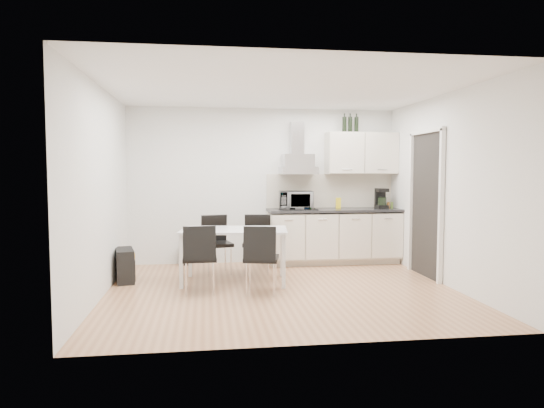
{
  "coord_description": "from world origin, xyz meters",
  "views": [
    {
      "loc": [
        -0.97,
        -6.15,
        1.57
      ],
      "look_at": [
        -0.07,
        0.44,
        1.1
      ],
      "focal_mm": 32.0,
      "sensor_mm": 36.0,
      "label": 1
    }
  ],
  "objects_px": {
    "chair_near_left": "(200,259)",
    "guitar_amp": "(125,265)",
    "chair_near_right": "(261,259)",
    "kitchenette": "(335,214)",
    "chair_far_right": "(257,244)",
    "floor_speaker": "(186,255)",
    "chair_far_left": "(217,245)",
    "dining_table": "(234,235)"
  },
  "relations": [
    {
      "from": "chair_far_right",
      "to": "chair_near_right",
      "type": "bearing_deg",
      "value": 95.7
    },
    {
      "from": "kitchenette",
      "to": "chair_near_left",
      "type": "distance_m",
      "value": 2.86
    },
    {
      "from": "chair_near_left",
      "to": "guitar_amp",
      "type": "distance_m",
      "value": 1.33
    },
    {
      "from": "kitchenette",
      "to": "dining_table",
      "type": "relative_size",
      "value": 1.63
    },
    {
      "from": "dining_table",
      "to": "guitar_amp",
      "type": "relative_size",
      "value": 2.61
    },
    {
      "from": "chair_near_right",
      "to": "kitchenette",
      "type": "bearing_deg",
      "value": 64.48
    },
    {
      "from": "kitchenette",
      "to": "chair_near_right",
      "type": "bearing_deg",
      "value": -128.14
    },
    {
      "from": "kitchenette",
      "to": "chair_near_left",
      "type": "xyz_separation_m",
      "value": [
        -2.24,
        -1.73,
        -0.39
      ]
    },
    {
      "from": "guitar_amp",
      "to": "chair_far_right",
      "type": "bearing_deg",
      "value": -3.24
    },
    {
      "from": "chair_far_right",
      "to": "kitchenette",
      "type": "bearing_deg",
      "value": -146.54
    },
    {
      "from": "kitchenette",
      "to": "chair_far_right",
      "type": "relative_size",
      "value": 2.86
    },
    {
      "from": "chair_near_right",
      "to": "guitar_amp",
      "type": "distance_m",
      "value": 2.06
    },
    {
      "from": "kitchenette",
      "to": "dining_table",
      "type": "height_order",
      "value": "kitchenette"
    },
    {
      "from": "floor_speaker",
      "to": "chair_near_left",
      "type": "bearing_deg",
      "value": -74.28
    },
    {
      "from": "chair_far_right",
      "to": "guitar_amp",
      "type": "relative_size",
      "value": 1.49
    },
    {
      "from": "chair_far_left",
      "to": "chair_near_right",
      "type": "height_order",
      "value": "same"
    },
    {
      "from": "chair_near_left",
      "to": "chair_far_left",
      "type": "bearing_deg",
      "value": 77.03
    },
    {
      "from": "chair_far_left",
      "to": "chair_far_right",
      "type": "bearing_deg",
      "value": 165.15
    },
    {
      "from": "chair_far_left",
      "to": "chair_near_left",
      "type": "distance_m",
      "value": 1.16
    },
    {
      "from": "chair_far_right",
      "to": "floor_speaker",
      "type": "relative_size",
      "value": 2.77
    },
    {
      "from": "chair_far_right",
      "to": "chair_near_right",
      "type": "relative_size",
      "value": 1.0
    },
    {
      "from": "chair_far_right",
      "to": "guitar_amp",
      "type": "bearing_deg",
      "value": 18.56
    },
    {
      "from": "kitchenette",
      "to": "guitar_amp",
      "type": "distance_m",
      "value": 3.48
    },
    {
      "from": "chair_far_right",
      "to": "floor_speaker",
      "type": "height_order",
      "value": "chair_far_right"
    },
    {
      "from": "chair_near_right",
      "to": "chair_far_left",
      "type": "bearing_deg",
      "value": 125.24
    },
    {
      "from": "chair_far_left",
      "to": "chair_far_right",
      "type": "xyz_separation_m",
      "value": [
        0.6,
        -0.03,
        0.0
      ]
    },
    {
      "from": "kitchenette",
      "to": "chair_far_left",
      "type": "height_order",
      "value": "kitchenette"
    },
    {
      "from": "kitchenette",
      "to": "chair_far_left",
      "type": "relative_size",
      "value": 2.86
    },
    {
      "from": "chair_near_left",
      "to": "guitar_amp",
      "type": "height_order",
      "value": "chair_near_left"
    },
    {
      "from": "dining_table",
      "to": "chair_far_right",
      "type": "height_order",
      "value": "chair_far_right"
    },
    {
      "from": "kitchenette",
      "to": "chair_near_right",
      "type": "height_order",
      "value": "kitchenette"
    },
    {
      "from": "dining_table",
      "to": "chair_near_right",
      "type": "xyz_separation_m",
      "value": [
        0.3,
        -0.67,
        -0.23
      ]
    },
    {
      "from": "dining_table",
      "to": "guitar_amp",
      "type": "distance_m",
      "value": 1.61
    },
    {
      "from": "chair_far_left",
      "to": "guitar_amp",
      "type": "relative_size",
      "value": 1.49
    },
    {
      "from": "chair_far_right",
      "to": "floor_speaker",
      "type": "bearing_deg",
      "value": -26.51
    },
    {
      "from": "chair_near_right",
      "to": "floor_speaker",
      "type": "relative_size",
      "value": 2.77
    },
    {
      "from": "guitar_amp",
      "to": "floor_speaker",
      "type": "distance_m",
      "value": 1.37
    },
    {
      "from": "chair_far_right",
      "to": "floor_speaker",
      "type": "distance_m",
      "value": 1.39
    },
    {
      "from": "chair_far_right",
      "to": "chair_near_right",
      "type": "distance_m",
      "value": 1.24
    },
    {
      "from": "chair_far_right",
      "to": "dining_table",
      "type": "bearing_deg",
      "value": 65.63
    },
    {
      "from": "dining_table",
      "to": "floor_speaker",
      "type": "bearing_deg",
      "value": 125.31
    },
    {
      "from": "guitar_amp",
      "to": "chair_far_left",
      "type": "bearing_deg",
      "value": 2.1
    }
  ]
}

